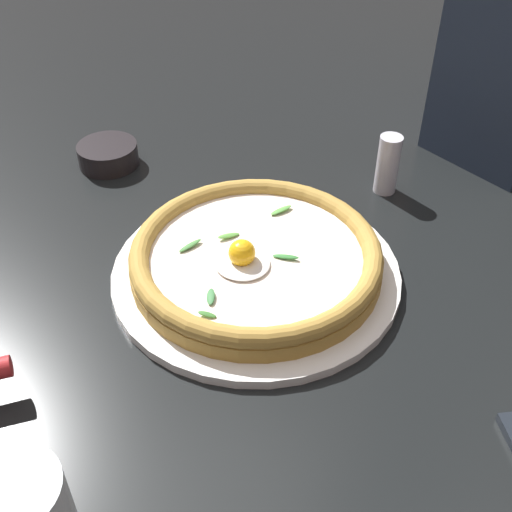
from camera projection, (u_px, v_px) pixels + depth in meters
name	position (u px, v px, depth m)	size (l,w,h in m)	color
ground_plane	(246.00, 268.00, 0.82)	(2.40, 2.40, 0.03)	black
pizza_plate	(256.00, 272.00, 0.78)	(0.35, 0.35, 0.01)	white
pizza	(256.00, 257.00, 0.76)	(0.30, 0.30, 0.05)	#AE8337
side_bowl	(108.00, 155.00, 0.97)	(0.09, 0.09, 0.03)	black
pepper_shaker	(388.00, 164.00, 0.90)	(0.03, 0.03, 0.09)	silver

